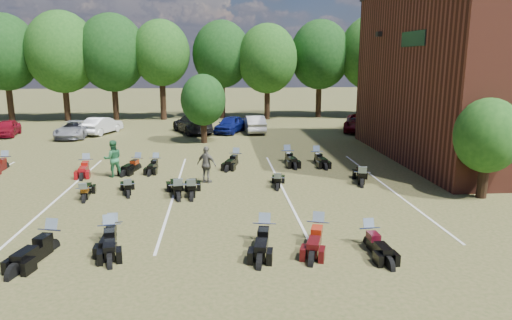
{
  "coord_description": "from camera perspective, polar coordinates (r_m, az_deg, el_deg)",
  "views": [
    {
      "loc": [
        -0.96,
        -17.32,
        5.94
      ],
      "look_at": [
        0.82,
        4.0,
        1.2
      ],
      "focal_mm": 32.0,
      "sensor_mm": 36.0,
      "label": 1
    }
  ],
  "objects": [
    {
      "name": "ground",
      "position": [
        18.33,
        -1.52,
        -6.42
      ],
      "size": [
        160.0,
        160.0,
        0.0
      ],
      "primitive_type": "plane",
      "color": "brown",
      "rests_on": "ground"
    },
    {
      "name": "parking_lines",
      "position": [
        21.27,
        -10.11,
        -3.91
      ],
      "size": [
        20.1,
        14.0,
        0.01
      ],
      "color": "silver",
      "rests_on": "ground"
    },
    {
      "name": "car_6",
      "position": [
        39.31,
        12.86,
        4.57
      ],
      "size": [
        4.08,
        5.78,
        1.46
      ],
      "primitive_type": "imported",
      "rotation": [
        0.0,
        0.0,
        -0.35
      ],
      "color": "#52040D",
      "rests_on": "ground"
    },
    {
      "name": "motorcycle_11",
      "position": [
        20.03,
        -9.68,
        -4.94
      ],
      "size": [
        1.23,
        2.57,
        1.38
      ],
      "primitive_type": null,
      "rotation": [
        0.0,
        0.0,
        3.33
      ],
      "color": "black",
      "rests_on": "ground"
    },
    {
      "name": "motorcycle_9",
      "position": [
        19.99,
        -8.02,
        -4.92
      ],
      "size": [
        0.81,
        2.42,
        1.34
      ],
      "primitive_type": null,
      "rotation": [
        0.0,
        0.0,
        3.16
      ],
      "color": "black",
      "rests_on": "ground"
    },
    {
      "name": "motorcycle_4",
      "position": [
        15.36,
        1.04,
        -10.27
      ],
      "size": [
        1.21,
        2.55,
        1.37
      ],
      "primitive_type": null,
      "rotation": [
        0.0,
        0.0,
        -0.18
      ],
      "color": "black",
      "rests_on": "ground"
    },
    {
      "name": "young_tree_near_building",
      "position": [
        21.84,
        26.97,
        2.73
      ],
      "size": [
        2.8,
        2.8,
        4.16
      ],
      "color": "black",
      "rests_on": "ground"
    },
    {
      "name": "motorcycle_16",
      "position": [
        25.93,
        -12.38,
        -1.04
      ],
      "size": [
        0.87,
        2.22,
        1.21
      ],
      "primitive_type": null,
      "rotation": [
        0.0,
        0.0,
        -0.08
      ],
      "color": "black",
      "rests_on": "ground"
    },
    {
      "name": "car_7",
      "position": [
        40.35,
        16.26,
        4.66
      ],
      "size": [
        3.75,
        5.84,
        1.57
      ],
      "primitive_type": "imported",
      "rotation": [
        0.0,
        0.0,
        3.45
      ],
      "color": "#333438",
      "rests_on": "ground"
    },
    {
      "name": "car_1",
      "position": [
        39.11,
        -18.72,
        4.12
      ],
      "size": [
        2.74,
        4.41,
        1.37
      ],
      "primitive_type": "imported",
      "rotation": [
        0.0,
        0.0,
        2.81
      ],
      "color": "silver",
      "rests_on": "ground"
    },
    {
      "name": "motorcycle_17",
      "position": [
        26.04,
        -14.55,
        -1.1
      ],
      "size": [
        1.34,
        2.41,
        1.28
      ],
      "primitive_type": null,
      "rotation": [
        0.0,
        0.0,
        -0.28
      ],
      "color": "black",
      "rests_on": "ground"
    },
    {
      "name": "person_green",
      "position": [
        24.49,
        -17.45,
        0.17
      ],
      "size": [
        1.11,
        0.99,
        1.91
      ],
      "primitive_type": "imported",
      "rotation": [
        0.0,
        0.0,
        3.47
      ],
      "color": "#2A7042",
      "rests_on": "ground"
    },
    {
      "name": "motorcycle_20",
      "position": [
        27.06,
        7.56,
        -0.3
      ],
      "size": [
        0.92,
        2.46,
        1.35
      ],
      "primitive_type": null,
      "rotation": [
        0.0,
        0.0,
        0.06
      ],
      "color": "black",
      "rests_on": "ground"
    },
    {
      "name": "car_0",
      "position": [
        40.95,
        -28.69,
        3.52
      ],
      "size": [
        2.1,
        3.93,
        1.27
      ],
      "primitive_type": "imported",
      "rotation": [
        0.0,
        0.0,
        0.17
      ],
      "color": "maroon",
      "rests_on": "ground"
    },
    {
      "name": "person_grey",
      "position": [
        22.34,
        -6.19,
        -0.58
      ],
      "size": [
        1.14,
        0.96,
        1.83
      ],
      "primitive_type": "imported",
      "rotation": [
        0.0,
        0.0,
        2.57
      ],
      "color": "#605C52",
      "rests_on": "ground"
    },
    {
      "name": "motorcycle_2",
      "position": [
        16.02,
        -17.74,
        -9.9
      ],
      "size": [
        1.25,
        2.48,
        1.32
      ],
      "primitive_type": null,
      "rotation": [
        0.0,
        0.0,
        0.21
      ],
      "color": "black",
      "rests_on": "ground"
    },
    {
      "name": "motorcycle_18",
      "position": [
        27.01,
        3.94,
        -0.24
      ],
      "size": [
        0.98,
        2.54,
        1.39
      ],
      "primitive_type": null,
      "rotation": [
        0.0,
        0.0,
        0.07
      ],
      "color": "black",
      "rests_on": "ground"
    },
    {
      "name": "motorcycle_6",
      "position": [
        15.63,
        7.7,
        -9.97
      ],
      "size": [
        1.49,
        2.54,
        1.35
      ],
      "primitive_type": null,
      "rotation": [
        0.0,
        0.0,
        -0.32
      ],
      "color": "#3D0809",
      "rests_on": "ground"
    },
    {
      "name": "tree_line",
      "position": [
        46.32,
        -4.95,
        12.91
      ],
      "size": [
        56.0,
        6.0,
        9.79
      ],
      "color": "black",
      "rests_on": "ground"
    },
    {
      "name": "motorcycle_1",
      "position": [
        16.15,
        -24.16,
        -10.25
      ],
      "size": [
        1.36,
        2.64,
        1.41
      ],
      "primitive_type": null,
      "rotation": [
        0.0,
        0.0,
        -0.23
      ],
      "color": "black",
      "rests_on": "ground"
    },
    {
      "name": "car_5",
      "position": [
        37.81,
        -0.22,
        4.54
      ],
      "size": [
        1.69,
        4.35,
        1.41
      ],
      "primitive_type": "imported",
      "rotation": [
        0.0,
        0.0,
        3.19
      ],
      "color": "#A7A6A2",
      "rests_on": "ground"
    },
    {
      "name": "car_2",
      "position": [
        38.01,
        -21.76,
        3.6
      ],
      "size": [
        2.15,
        4.64,
        1.29
      ],
      "primitive_type": "imported",
      "rotation": [
        0.0,
        0.0,
        0.0
      ],
      "color": "gray",
      "rests_on": "ground"
    },
    {
      "name": "motorcycle_8",
      "position": [
        20.87,
        -20.66,
        -4.88
      ],
      "size": [
        0.95,
        2.19,
        1.18
      ],
      "primitive_type": null,
      "rotation": [
        0.0,
        0.0,
        3.27
      ],
      "color": "black",
      "rests_on": "ground"
    },
    {
      "name": "motorcycle_10",
      "position": [
        20.94,
        -15.65,
        -4.47
      ],
      "size": [
        1.1,
        2.2,
        1.17
      ],
      "primitive_type": null,
      "rotation": [
        0.0,
        0.0,
        3.35
      ],
      "color": "black",
      "rests_on": "ground"
    },
    {
      "name": "car_4",
      "position": [
        37.7,
        -3.24,
        4.47
      ],
      "size": [
        3.09,
        4.36,
        1.38
      ],
      "primitive_type": "imported",
      "rotation": [
        0.0,
        0.0,
        -0.4
      ],
      "color": "navy",
      "rests_on": "ground"
    },
    {
      "name": "motorcycle_12",
      "position": [
        21.3,
        2.71,
        -3.72
      ],
      "size": [
        0.98,
        2.15,
        1.15
      ],
      "primitive_type": null,
      "rotation": [
        0.0,
        0.0,
        2.98
      ],
      "color": "black",
      "rests_on": "ground"
    },
    {
      "name": "motorcycle_13",
      "position": [
        22.42,
        13.05,
        -3.2
      ],
      "size": [
        1.36,
        2.61,
        1.39
      ],
      "primitive_type": null,
      "rotation": [
        0.0,
        0.0,
        2.9
      ],
      "color": "black",
      "rests_on": "ground"
    },
    {
      "name": "motorcycle_19",
      "position": [
        26.33,
        -2.55,
        -0.55
      ],
      "size": [
        1.45,
        2.5,
        1.33
      ],
      "primitive_type": null,
      "rotation": [
        0.0,
        0.0,
        -0.31
      ],
      "color": "black",
      "rests_on": "ground"
    },
    {
      "name": "motorcycle_15",
      "position": [
        26.3,
        -20.38,
        -1.36
      ],
      "size": [
        1.07,
        2.5,
        1.35
      ],
      "primitive_type": null,
      "rotation": [
        0.0,
        0.0,
        0.13
      ],
      "color": "maroon",
      "rests_on": "ground"
    },
    {
      "name": "motorcycle_3",
      "position": [
        16.35,
        -17.39,
        -9.42
      ],
      "size": [
        0.8,
        2.23,
        1.23
      ],
      "primitive_type": null,
      "rotation": [
        0.0,
        0.0,
        0.04
      ],
      "color": "black",
      "rests_on": "ground"
    },
    {
      "name": "motorcycle_5",
      "position": [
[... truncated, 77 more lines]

